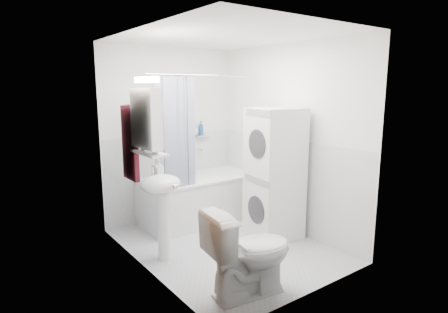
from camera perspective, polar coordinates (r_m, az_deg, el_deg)
floor at (r=4.58m, az=0.18°, el=-13.41°), size 2.60×2.60×0.00m
room_walls at (r=4.20m, az=0.20°, el=5.46°), size 2.60×2.60×2.60m
wainscot at (r=4.60m, az=-1.99°, el=-5.35°), size 1.98×2.58×2.58m
door at (r=3.32m, az=-7.41°, el=-4.52°), size 0.05×2.00×2.00m
bathtub at (r=5.30m, az=-3.59°, el=-6.00°), size 1.67×0.79×0.64m
tub_spout at (r=5.54m, az=-3.77°, el=1.13°), size 0.04×0.12×0.04m
curtain_rod at (r=4.81m, az=-1.61°, el=12.22°), size 1.85×0.02×0.02m
shower_curtain at (r=4.56m, az=-7.28°, el=2.77°), size 0.55×0.02×1.45m
sink at (r=4.06m, az=-9.47°, el=-6.13°), size 0.44×0.37×1.04m
medicine_cabinet at (r=3.82m, az=-11.76°, el=5.92°), size 0.13×0.50×0.71m
shelf at (r=3.87m, az=-11.36°, el=0.54°), size 0.18×0.54×0.02m
shower_caddy at (r=5.53m, az=-3.30°, el=3.16°), size 0.22×0.06×0.02m
towel at (r=4.18m, az=-14.13°, el=2.24°), size 0.07×0.34×0.83m
washer_dryer at (r=4.67m, az=7.66°, el=-2.58°), size 0.65×0.64×1.61m
toilet at (r=3.47m, az=3.84°, el=-14.37°), size 0.87×0.57×0.80m
soap_pump at (r=4.13m, az=-9.85°, el=-2.33°), size 0.08×0.17×0.08m
shelf_bottle at (r=3.73m, az=-10.41°, el=0.95°), size 0.07×0.18×0.07m
shelf_cup at (r=3.97m, az=-12.12°, el=1.68°), size 0.10×0.09×0.10m
shampoo_a at (r=5.45m, az=-4.60°, el=3.83°), size 0.13×0.17×0.13m
shampoo_b at (r=5.51m, az=-3.53°, el=3.66°), size 0.08×0.21×0.08m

